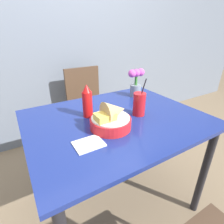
% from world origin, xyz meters
% --- Properties ---
extents(ground_plane, '(12.00, 12.00, 0.00)m').
position_xyz_m(ground_plane, '(0.00, 0.00, 0.00)').
color(ground_plane, '#7A664C').
extents(wall_window, '(7.00, 0.06, 2.60)m').
position_xyz_m(wall_window, '(0.00, 1.23, 1.30)').
color(wall_window, slate).
rests_on(wall_window, ground_plane).
extents(dining_table, '(1.10, 0.88, 0.77)m').
position_xyz_m(dining_table, '(0.00, 0.00, 0.66)').
color(dining_table, navy).
rests_on(dining_table, ground_plane).
extents(chair_far_window, '(0.40, 0.40, 0.90)m').
position_xyz_m(chair_far_window, '(0.17, 0.91, 0.54)').
color(chair_far_window, '#473323').
rests_on(chair_far_window, ground_plane).
extents(food_basket, '(0.23, 0.23, 0.16)m').
position_xyz_m(food_basket, '(-0.09, -0.10, 0.83)').
color(food_basket, red).
rests_on(food_basket, dining_table).
extents(ketchup_bottle, '(0.06, 0.06, 0.21)m').
position_xyz_m(ketchup_bottle, '(-0.15, 0.10, 0.87)').
color(ketchup_bottle, red).
rests_on(ketchup_bottle, dining_table).
extents(drink_cup, '(0.08, 0.08, 0.25)m').
position_xyz_m(drink_cup, '(0.15, -0.04, 0.84)').
color(drink_cup, red).
rests_on(drink_cup, dining_table).
extents(flower_vase, '(0.15, 0.09, 0.23)m').
position_xyz_m(flower_vase, '(0.35, 0.25, 0.89)').
color(flower_vase, gray).
rests_on(flower_vase, dining_table).
extents(napkin, '(0.14, 0.11, 0.01)m').
position_xyz_m(napkin, '(-0.27, -0.18, 0.77)').
color(napkin, white).
rests_on(napkin, dining_table).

